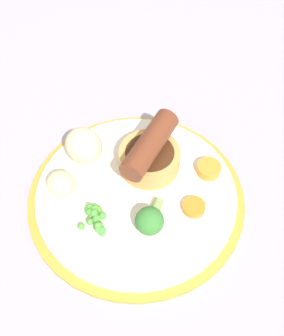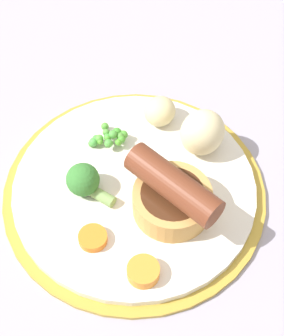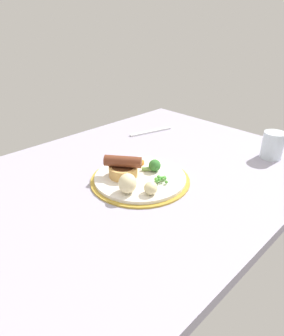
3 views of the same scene
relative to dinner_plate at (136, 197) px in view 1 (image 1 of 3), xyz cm
name	(u,v)px [view 1 (image 1 of 3)]	position (x,y,z in cm)	size (l,w,h in cm)	color
dining_table	(166,207)	(1.85, 3.43, -2.07)	(110.00, 80.00, 3.00)	#9E99AD
dinner_plate	(136,197)	(0.00, 0.00, 0.00)	(27.79, 27.79, 1.40)	#B79333
sausage_pudding	(151,154)	(-3.23, 3.65, 3.35)	(8.54, 10.03, 6.03)	tan
pea_pile	(95,218)	(1.66, -6.15, 1.85)	(4.45, 3.72, 1.94)	#52A03E
broccoli_floret_near	(150,220)	(5.03, -0.51, 2.47)	(4.84, 4.79, 3.48)	#387A33
potato_chunk_0	(61,183)	(-4.43, -8.31, 2.44)	(3.46, 3.66, 3.22)	beige
potato_chunk_2	(84,146)	(-8.08, -3.73, 3.41)	(5.01, 4.55, 5.15)	beige
carrot_slice_0	(209,169)	(0.94, 9.97, 1.48)	(3.12, 3.12, 1.30)	orange
carrot_slice_1	(194,207)	(5.09, 5.47, 1.27)	(2.86, 2.86, 0.87)	orange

